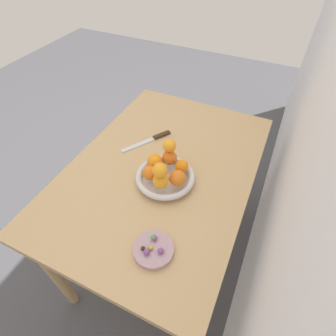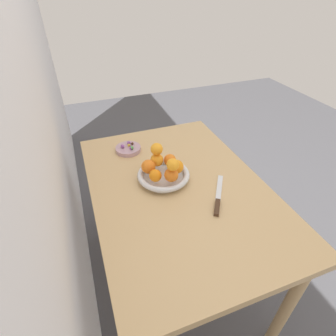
# 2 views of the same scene
# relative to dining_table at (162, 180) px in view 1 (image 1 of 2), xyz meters

# --- Properties ---
(ground_plane) EXTENTS (6.00, 6.00, 0.00)m
(ground_plane) POSITION_rel_dining_table_xyz_m (0.00, 0.00, -0.65)
(ground_plane) COLOR #4C4C51
(dining_table) EXTENTS (1.10, 0.76, 0.74)m
(dining_table) POSITION_rel_dining_table_xyz_m (0.00, 0.00, 0.00)
(dining_table) COLOR tan
(dining_table) RESTS_ON ground_plane
(fruit_bowl) EXTENTS (0.24, 0.24, 0.04)m
(fruit_bowl) POSITION_rel_dining_table_xyz_m (0.07, 0.05, 0.11)
(fruit_bowl) COLOR silver
(fruit_bowl) RESTS_ON dining_table
(candy_dish) EXTENTS (0.13, 0.13, 0.02)m
(candy_dish) POSITION_rel_dining_table_xyz_m (0.36, 0.14, 0.10)
(candy_dish) COLOR #B28C99
(candy_dish) RESTS_ON dining_table
(orange_0) EXTENTS (0.06, 0.06, 0.06)m
(orange_0) POSITION_rel_dining_table_xyz_m (0.09, 0.11, 0.16)
(orange_0) COLOR orange
(orange_0) RESTS_ON fruit_bowl
(orange_1) EXTENTS (0.06, 0.06, 0.06)m
(orange_1) POSITION_rel_dining_table_xyz_m (0.02, 0.10, 0.16)
(orange_1) COLOR orange
(orange_1) RESTS_ON fruit_bowl
(orange_2) EXTENTS (0.06, 0.06, 0.06)m
(orange_2) POSITION_rel_dining_table_xyz_m (-0.00, 0.04, 0.16)
(orange_2) COLOR orange
(orange_2) RESTS_ON fruit_bowl
(orange_3) EXTENTS (0.06, 0.06, 0.06)m
(orange_3) POSITION_rel_dining_table_xyz_m (0.05, -0.01, 0.16)
(orange_3) COLOR orange
(orange_3) RESTS_ON fruit_bowl
(orange_4) EXTENTS (0.06, 0.06, 0.06)m
(orange_4) POSITION_rel_dining_table_xyz_m (0.11, -0.00, 0.16)
(orange_4) COLOR orange
(orange_4) RESTS_ON fruit_bowl
(orange_5) EXTENTS (0.06, 0.06, 0.06)m
(orange_5) POSITION_rel_dining_table_xyz_m (0.13, 0.06, 0.16)
(orange_5) COLOR orange
(orange_5) RESTS_ON fruit_bowl
(orange_6) EXTENTS (0.06, 0.06, 0.06)m
(orange_6) POSITION_rel_dining_table_xyz_m (0.13, 0.06, 0.22)
(orange_6) COLOR orange
(orange_6) RESTS_ON orange_5
(orange_7) EXTENTS (0.05, 0.05, 0.05)m
(orange_7) POSITION_rel_dining_table_xyz_m (-0.01, 0.03, 0.22)
(orange_7) COLOR orange
(orange_7) RESTS_ON orange_2
(candy_ball_0) EXTENTS (0.02, 0.02, 0.02)m
(candy_ball_0) POSITION_rel_dining_table_xyz_m (0.37, 0.17, 0.12)
(candy_ball_0) COLOR #8C4C99
(candy_ball_0) RESTS_ON candy_dish
(candy_ball_1) EXTENTS (0.02, 0.02, 0.02)m
(candy_ball_1) POSITION_rel_dining_table_xyz_m (0.33, 0.13, 0.12)
(candy_ball_1) COLOR #8C4C99
(candy_ball_1) RESTS_ON candy_dish
(candy_ball_2) EXTENTS (0.01, 0.01, 0.01)m
(candy_ball_2) POSITION_rel_dining_table_xyz_m (0.38, 0.12, 0.12)
(candy_ball_2) COLOR #472819
(candy_ball_2) RESTS_ON candy_dish
(candy_ball_3) EXTENTS (0.02, 0.02, 0.02)m
(candy_ball_3) POSITION_rel_dining_table_xyz_m (0.37, 0.14, 0.12)
(candy_ball_3) COLOR gold
(candy_ball_3) RESTS_ON candy_dish
(candy_ball_4) EXTENTS (0.02, 0.02, 0.02)m
(candy_ball_4) POSITION_rel_dining_table_xyz_m (0.39, 0.13, 0.12)
(candy_ball_4) COLOR #8C4C99
(candy_ball_4) RESTS_ON candy_dish
(candy_ball_5) EXTENTS (0.02, 0.02, 0.02)m
(candy_ball_5) POSITION_rel_dining_table_xyz_m (0.33, 0.13, 0.12)
(candy_ball_5) COLOR #4C9947
(candy_ball_5) RESTS_ON candy_dish
(knife) EXTENTS (0.23, 0.16, 0.01)m
(knife) POSITION_rel_dining_table_xyz_m (-0.14, -0.13, 0.09)
(knife) COLOR #3F2819
(knife) RESTS_ON dining_table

